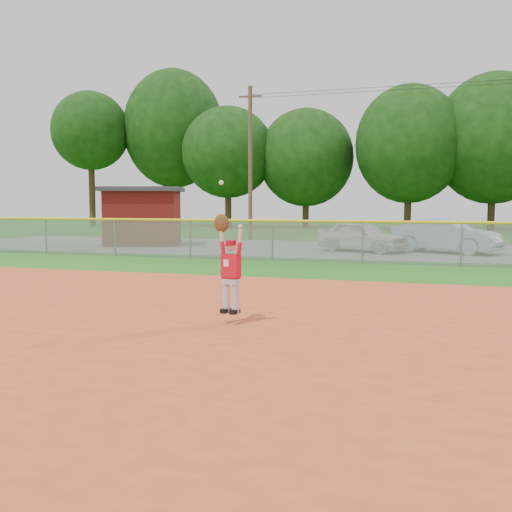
{
  "coord_description": "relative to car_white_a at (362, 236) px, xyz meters",
  "views": [
    {
      "loc": [
        2.29,
        -10.52,
        2.15
      ],
      "look_at": [
        -1.02,
        0.31,
        1.1
      ],
      "focal_mm": 40.0,
      "sensor_mm": 36.0,
      "label": 1
    }
  ],
  "objects": [
    {
      "name": "ground",
      "position": [
        0.55,
        -14.71,
        -0.71
      ],
      "size": [
        120.0,
        120.0,
        0.0
      ],
      "primitive_type": "plane",
      "color": "#206216",
      "rests_on": "ground"
    },
    {
      "name": "power_lines",
      "position": [
        1.55,
        7.29,
        3.97
      ],
      "size": [
        19.4,
        0.24,
        9.0
      ],
      "color": "#4C3823",
      "rests_on": "ground"
    },
    {
      "name": "ballplayer",
      "position": [
        -0.5,
        -15.9,
        0.38
      ],
      "size": [
        0.58,
        0.3,
        2.32
      ],
      "color": "silver",
      "rests_on": "ground"
    },
    {
      "name": "car_white_a",
      "position": [
        0.0,
        0.0,
        0.0
      ],
      "size": [
        4.3,
        3.06,
        1.36
      ],
      "primitive_type": "imported",
      "rotation": [
        0.0,
        0.0,
        1.16
      ],
      "color": "silver",
      "rests_on": "parking_strip"
    },
    {
      "name": "tree_line",
      "position": [
        1.51,
        23.19,
        6.82
      ],
      "size": [
        62.37,
        13.0,
        14.43
      ],
      "color": "#422D1C",
      "rests_on": "ground"
    },
    {
      "name": "clay_infield",
      "position": [
        0.55,
        -17.71,
        -0.69
      ],
      "size": [
        24.0,
        16.0,
        0.04
      ],
      "primitive_type": "cube",
      "color": "#C04422",
      "rests_on": "ground"
    },
    {
      "name": "utility_shed",
      "position": [
        -11.12,
        0.8,
        0.8
      ],
      "size": [
        4.7,
        4.13,
        2.96
      ],
      "color": "#520F0B",
      "rests_on": "ground"
    },
    {
      "name": "parking_strip",
      "position": [
        0.55,
        1.29,
        -0.69
      ],
      "size": [
        44.0,
        10.0,
        0.03
      ],
      "primitive_type": "cube",
      "color": "slate",
      "rests_on": "ground"
    },
    {
      "name": "outfield_fence",
      "position": [
        0.55,
        -4.71,
        0.17
      ],
      "size": [
        40.06,
        0.1,
        1.55
      ],
      "color": "gray",
      "rests_on": "ground"
    },
    {
      "name": "car_blue",
      "position": [
        3.49,
        0.46,
        0.06
      ],
      "size": [
        4.73,
        3.22,
        1.48
      ],
      "primitive_type": "imported",
      "rotation": [
        0.0,
        0.0,
        1.16
      ],
      "color": "#80A6BF",
      "rests_on": "parking_strip"
    }
  ]
}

